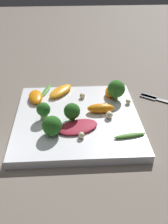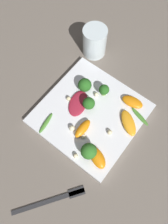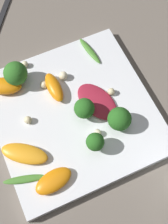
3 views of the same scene
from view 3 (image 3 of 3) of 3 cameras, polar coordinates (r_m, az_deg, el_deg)
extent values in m
plane|color=#6B6056|center=(0.57, -1.87, -0.78)|extent=(2.40, 2.40, 0.00)
cube|color=white|center=(0.56, -1.90, -0.40)|extent=(0.28, 0.28, 0.02)
ellipsoid|color=maroon|center=(0.55, 2.28, 2.16)|extent=(0.10, 0.08, 0.01)
ellipsoid|color=orange|center=(0.56, -5.49, 4.53)|extent=(0.06, 0.03, 0.02)
ellipsoid|color=orange|center=(0.52, -10.83, -7.50)|extent=(0.07, 0.08, 0.01)
ellipsoid|color=orange|center=(0.58, -14.36, 4.64)|extent=(0.06, 0.07, 0.02)
ellipsoid|color=orange|center=(0.51, -5.60, -12.43)|extent=(0.04, 0.07, 0.02)
cylinder|color=#7A9E51|center=(0.58, -12.02, 5.87)|extent=(0.01, 0.01, 0.02)
sphere|color=#2D6B23|center=(0.56, -12.42, 6.91)|extent=(0.04, 0.04, 0.04)
cylinder|color=#84AD5B|center=(0.54, 6.32, -1.93)|extent=(0.02, 0.02, 0.01)
sphere|color=#26601E|center=(0.52, 6.50, -1.26)|extent=(0.04, 0.04, 0.04)
cylinder|color=#7A9E51|center=(0.54, 0.05, -0.08)|extent=(0.01, 0.01, 0.01)
sphere|color=#26601E|center=(0.53, 0.05, 0.67)|extent=(0.04, 0.04, 0.04)
cylinder|color=#7A9E51|center=(0.52, 1.99, -6.06)|extent=(0.02, 0.02, 0.02)
sphere|color=#26601E|center=(0.50, 2.05, -5.47)|extent=(0.03, 0.03, 0.03)
ellipsoid|color=#47842D|center=(0.61, 1.06, 11.13)|extent=(0.07, 0.02, 0.01)
ellipsoid|color=#47842D|center=(0.52, -10.87, -11.99)|extent=(0.03, 0.07, 0.00)
sphere|color=beige|center=(0.60, -10.78, 8.58)|extent=(0.01, 0.01, 0.01)
sphere|color=beige|center=(0.57, -3.83, 6.65)|extent=(0.02, 0.02, 0.02)
sphere|color=beige|center=(0.53, 2.49, -3.84)|extent=(0.01, 0.01, 0.01)
sphere|color=beige|center=(0.57, -7.38, 5.05)|extent=(0.01, 0.01, 0.01)
sphere|color=beige|center=(0.56, 5.01, 3.73)|extent=(0.01, 0.01, 0.01)
sphere|color=beige|center=(0.54, -10.21, -1.43)|extent=(0.01, 0.01, 0.01)
camera|label=1|loc=(0.61, 53.47, 30.13)|focal=42.00mm
camera|label=2|loc=(0.42, -72.94, 56.65)|focal=35.00mm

